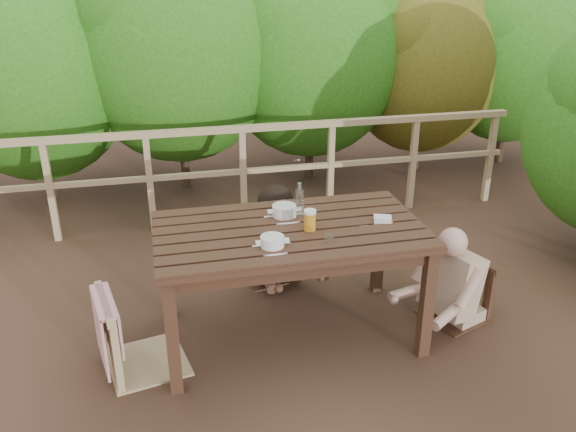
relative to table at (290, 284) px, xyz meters
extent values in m
plane|color=#4F3223|center=(0.00, 0.00, -0.41)|extent=(60.00, 60.00, 0.00)
cube|color=#362014|center=(0.00, 0.00, 0.00)|extent=(1.78, 1.00, 0.82)
cube|color=tan|center=(-0.99, -0.11, 0.10)|extent=(0.60, 0.60, 1.03)
cube|color=#362014|center=(0.02, 0.86, 0.03)|extent=(0.53, 0.53, 0.88)
cube|color=#362014|center=(1.24, -0.06, 0.00)|extent=(0.52, 0.52, 0.82)
cube|color=tan|center=(0.00, 2.00, 0.09)|extent=(5.60, 0.10, 1.01)
cylinder|color=silver|center=(-0.17, -0.24, 0.45)|extent=(0.25, 0.25, 0.08)
cylinder|color=white|center=(0.01, 0.20, 0.46)|extent=(0.28, 0.28, 0.09)
cylinder|color=orange|center=(0.12, -0.06, 0.49)|extent=(0.08, 0.08, 0.16)
cylinder|color=white|center=(0.11, 0.19, 0.54)|extent=(0.06, 0.06, 0.25)
cylinder|color=white|center=(0.19, -0.27, 0.45)|extent=(0.06, 0.06, 0.07)
cube|color=white|center=(0.64, -0.04, 0.44)|extent=(0.14, 0.12, 0.05)
camera|label=1|loc=(-0.82, -3.45, 2.06)|focal=36.85mm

